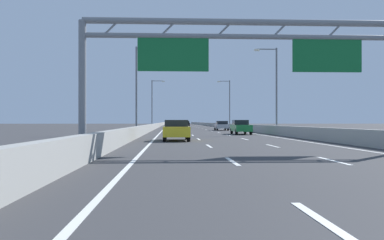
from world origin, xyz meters
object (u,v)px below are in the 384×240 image
at_px(streetlamp_right_far, 228,101).
at_px(yellow_car, 176,130).
at_px(streetlamp_right_mid, 274,85).
at_px(silver_car, 221,126).
at_px(streetlamp_left_far, 153,101).
at_px(red_car, 173,124).
at_px(streetlamp_left_mid, 139,84).
at_px(green_car, 241,127).
at_px(black_car, 186,123).
at_px(sign_gantry, 252,51).

height_order(streetlamp_right_far, yellow_car, streetlamp_right_far).
xyz_separation_m(streetlamp_right_mid, silver_car, (-3.77, 17.62, -4.67)).
bearing_deg(streetlamp_right_far, streetlamp_left_far, 180.00).
bearing_deg(red_car, streetlamp_left_mid, -94.12).
xyz_separation_m(green_car, black_car, (-3.28, 71.70, -0.03)).
relative_size(streetlamp_left_mid, red_car, 2.26).
bearing_deg(green_car, streetlamp_right_mid, 17.54).
bearing_deg(black_car, streetlamp_right_far, -77.66).
relative_size(streetlamp_right_mid, red_car, 2.26).
bearing_deg(streetlamp_left_far, silver_car, -60.55).
xyz_separation_m(streetlamp_left_far, yellow_car, (3.91, -52.91, -4.64)).
xyz_separation_m(sign_gantry, silver_car, (3.71, 43.46, -4.10)).
bearing_deg(sign_gantry, black_car, 89.85).
bearing_deg(streetlamp_right_far, streetlamp_right_mid, -90.00).
bearing_deg(yellow_car, streetlamp_left_mid, 104.12).
bearing_deg(streetlamp_left_mid, streetlamp_right_mid, 0.00).
height_order(streetlamp_left_far, red_car, streetlamp_left_far).
bearing_deg(sign_gantry, yellow_car, 108.95).
bearing_deg(streetlamp_right_mid, silver_car, 102.09).
relative_size(sign_gantry, streetlamp_left_mid, 1.75).
bearing_deg(black_car, red_car, -104.90).
bearing_deg(red_car, yellow_car, -90.16).
bearing_deg(yellow_car, streetlamp_right_mid, 54.62).
xyz_separation_m(streetlamp_left_far, silver_car, (11.16, -19.77, -4.67)).
height_order(streetlamp_left_mid, streetlamp_right_far, same).
bearing_deg(black_car, streetlamp_left_far, -103.11).
distance_m(streetlamp_right_far, silver_car, 20.66).
distance_m(streetlamp_left_mid, red_car, 57.27).
height_order(streetlamp_right_mid, streetlamp_left_far, same).
xyz_separation_m(streetlamp_right_far, green_car, (-3.95, -38.64, -4.62)).
bearing_deg(streetlamp_right_mid, streetlamp_left_mid, 180.00).
xyz_separation_m(streetlamp_left_far, streetlamp_right_far, (14.93, 0.00, 0.00)).
bearing_deg(silver_car, red_car, 100.18).
distance_m(streetlamp_left_far, silver_car, 23.17).
height_order(red_car, silver_car, red_car).
xyz_separation_m(green_car, silver_car, (0.18, 18.87, -0.04)).
xyz_separation_m(streetlamp_left_mid, streetlamp_right_mid, (14.93, 0.00, 0.00)).
height_order(sign_gantry, silver_car, sign_gantry).
relative_size(sign_gantry, silver_car, 3.78).
xyz_separation_m(streetlamp_right_far, yellow_car, (-11.03, -52.91, -4.64)).
relative_size(streetlamp_left_far, black_car, 2.14).
height_order(sign_gantry, streetlamp_left_mid, streetlamp_left_mid).
bearing_deg(silver_car, streetlamp_left_far, 119.45).
distance_m(sign_gantry, black_car, 96.38).
distance_m(streetlamp_left_far, yellow_car, 53.26).
xyz_separation_m(sign_gantry, streetlamp_left_far, (-7.45, 63.23, 0.57)).
bearing_deg(streetlamp_left_far, streetlamp_right_mid, -68.23).
bearing_deg(sign_gantry, silver_car, 85.12).
bearing_deg(green_car, streetlamp_left_far, 105.87).
bearing_deg(sign_gantry, streetlamp_right_far, 83.25).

